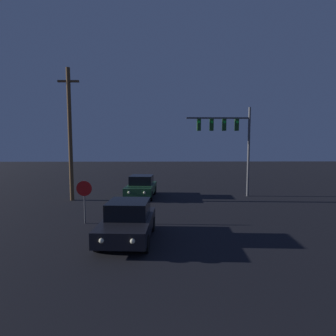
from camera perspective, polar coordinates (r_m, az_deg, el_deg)
car_near at (r=11.40m, az=-8.70°, el=-11.32°), size 2.21×4.10×1.64m
car_far at (r=20.31m, az=-5.83°, el=-3.99°), size 2.27×4.12×1.64m
traffic_signal_mast at (r=20.75m, az=13.29°, el=7.08°), size 4.92×0.30×6.86m
stop_sign at (r=13.99m, az=-17.77°, el=-5.34°), size 0.78×0.07×2.20m
utility_pole at (r=19.96m, az=-20.55°, el=7.09°), size 1.48×0.28×9.36m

